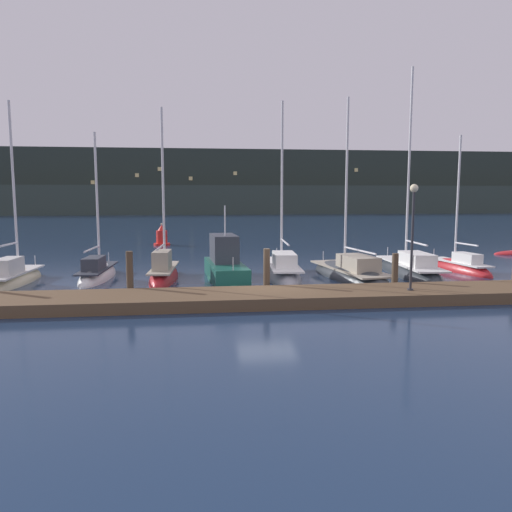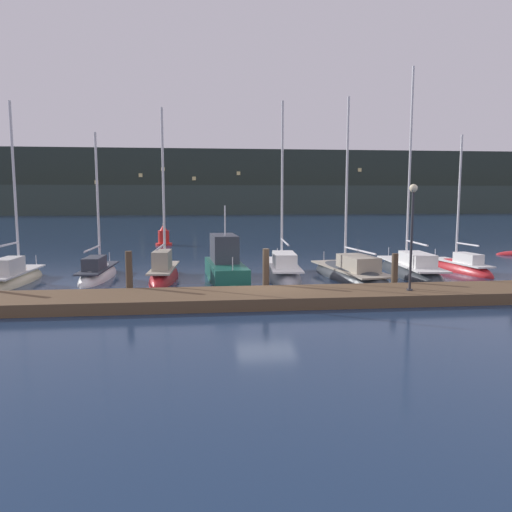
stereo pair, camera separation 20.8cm
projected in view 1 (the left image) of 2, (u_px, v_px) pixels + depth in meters
The scene contains 16 objects.
ground_plane at pixel (267, 295), 21.20m from camera, with size 400.00×400.00×0.00m, color #192D4C.
dock at pixel (272, 297), 19.61m from camera, with size 32.66×2.80×0.45m, color brown.
mooring_pile_1 at pixel (130, 275), 20.47m from camera, with size 0.28×0.28×1.94m, color #4C3D2D.
mooring_pile_2 at pixel (267, 272), 21.15m from camera, with size 0.28×0.28×1.97m, color #4C3D2D.
mooring_pile_3 at pixel (395, 273), 21.84m from camera, with size 0.28×0.28×1.69m, color #4C3D2D.
sailboat_berth_1 at pixel (15, 280), 23.87m from camera, with size 1.70×5.72×9.27m.
sailboat_berth_2 at pixel (98, 276), 25.30m from camera, with size 1.63×5.71×8.05m.
sailboat_berth_3 at pixel (164, 276), 24.90m from camera, with size 1.62×5.53×9.24m.
motorboat_berth_4 at pixel (225, 270), 25.03m from camera, with size 2.21×6.00×4.16m.
sailboat_berth_5 at pixel (283, 275), 25.74m from camera, with size 2.21×7.00×9.75m.
sailboat_berth_6 at pixel (350, 276), 25.44m from camera, with size 3.23×7.70×9.88m.
sailboat_berth_7 at pixel (410, 273), 26.43m from camera, with size 2.20×7.64×11.61m.
sailboat_berth_8 at pixel (460, 269), 27.72m from camera, with size 2.00×5.26×8.14m.
channel_buoy at pixel (162, 237), 41.91m from camera, with size 1.38×1.38×1.86m.
dock_lamppost at pixel (413, 220), 19.56m from camera, with size 0.32×0.32×4.20m.
hillside_backdrop at pixel (225, 184), 116.52m from camera, with size 240.00×23.00×14.19m.
Camera 1 is at (-2.96, -20.63, 4.25)m, focal length 35.00 mm.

